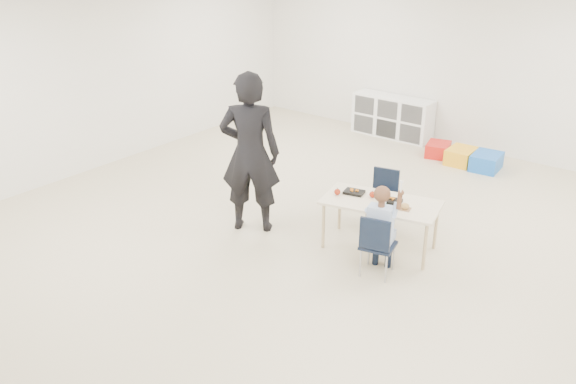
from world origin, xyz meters
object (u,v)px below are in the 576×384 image
Objects in this scene: chair_near at (378,244)px; adult at (250,153)px; child at (379,227)px; table at (380,225)px; cubby_shelf at (392,117)px.

chair_near is 0.36× the size of adult.
child is at bearing 148.83° from adult.
table is 0.72× the size of adult.
table is 0.99× the size of cubby_shelf.
cubby_shelf is at bearing 104.55° from child.
adult is at bearing 167.56° from chair_near.
adult is at bearing 167.56° from child.
table is at bearing 105.58° from chair_near.
cubby_shelf is at bearing -116.20° from adult.
cubby_shelf is at bearing 104.55° from chair_near.
child is (0.00, 0.00, 0.20)m from chair_near.
chair_near is 0.63× the size of child.
child is 0.57× the size of adult.
child is (0.26, -0.49, 0.26)m from table.
adult is (-1.74, -0.00, 0.41)m from child.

